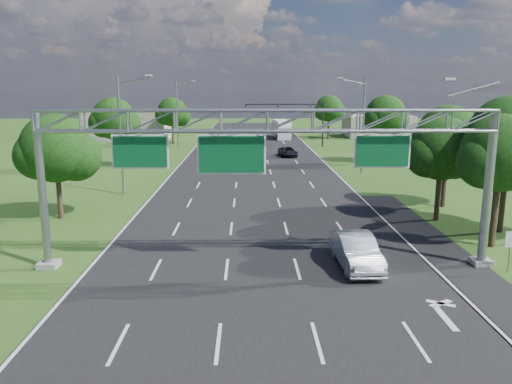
{
  "coord_description": "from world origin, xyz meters",
  "views": [
    {
      "loc": [
        -0.72,
        -12.58,
        9.08
      ],
      "look_at": [
        -0.25,
        14.21,
        3.47
      ],
      "focal_mm": 35.0,
      "sensor_mm": 36.0,
      "label": 1
    }
  ],
  "objects_px": {
    "sign_gantry": "(269,133)",
    "box_truck": "(282,130)",
    "traffic_signal": "(300,114)",
    "silver_sedan": "(356,251)",
    "regulatory_sign": "(511,243)"
  },
  "relations": [
    {
      "from": "silver_sedan",
      "to": "traffic_signal",
      "type": "bearing_deg",
      "value": 84.88
    },
    {
      "from": "regulatory_sign",
      "to": "silver_sedan",
      "type": "distance_m",
      "value": 7.61
    },
    {
      "from": "sign_gantry",
      "to": "box_truck",
      "type": "distance_m",
      "value": 67.7
    },
    {
      "from": "sign_gantry",
      "to": "silver_sedan",
      "type": "xyz_separation_m",
      "value": [
        4.54,
        -0.15,
        -6.05
      ]
    },
    {
      "from": "traffic_signal",
      "to": "box_truck",
      "type": "relative_size",
      "value": 1.39
    },
    {
      "from": "regulatory_sign",
      "to": "traffic_signal",
      "type": "bearing_deg",
      "value": 95.2
    },
    {
      "from": "traffic_signal",
      "to": "silver_sedan",
      "type": "relative_size",
      "value": 2.38
    },
    {
      "from": "sign_gantry",
      "to": "traffic_signal",
      "type": "distance_m",
      "value": 53.51
    },
    {
      "from": "silver_sedan",
      "to": "sign_gantry",
      "type": "bearing_deg",
      "value": 175.81
    },
    {
      "from": "regulatory_sign",
      "to": "silver_sedan",
      "type": "bearing_deg",
      "value": 173.41
    },
    {
      "from": "regulatory_sign",
      "to": "box_truck",
      "type": "xyz_separation_m",
      "value": [
        -6.77,
        68.3,
        0.04
      ]
    },
    {
      "from": "regulatory_sign",
      "to": "silver_sedan",
      "type": "relative_size",
      "value": 0.41
    },
    {
      "from": "regulatory_sign",
      "to": "box_truck",
      "type": "height_order",
      "value": "box_truck"
    },
    {
      "from": "regulatory_sign",
      "to": "traffic_signal",
      "type": "relative_size",
      "value": 0.17
    },
    {
      "from": "regulatory_sign",
      "to": "box_truck",
      "type": "relative_size",
      "value": 0.24
    }
  ]
}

